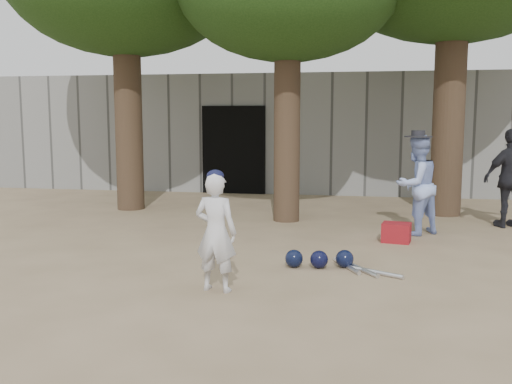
% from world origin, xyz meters
% --- Properties ---
extents(ground, '(70.00, 70.00, 0.00)m').
position_xyz_m(ground, '(0.00, 0.00, 0.00)').
color(ground, '#937C5E').
rests_on(ground, ground).
extents(boy_player, '(0.52, 0.39, 1.31)m').
position_xyz_m(boy_player, '(0.38, -0.25, 0.66)').
color(boy_player, silver).
rests_on(boy_player, ground).
extents(spectator_blue, '(1.01, 0.98, 1.64)m').
position_xyz_m(spectator_blue, '(2.84, 3.33, 0.82)').
color(spectator_blue, '#97AEEA').
rests_on(spectator_blue, ground).
extents(spectator_dark, '(1.09, 0.71, 1.73)m').
position_xyz_m(spectator_dark, '(4.53, 4.25, 0.86)').
color(spectator_dark, black).
rests_on(spectator_dark, ground).
extents(red_bag, '(0.47, 0.39, 0.30)m').
position_xyz_m(red_bag, '(2.50, 2.65, 0.15)').
color(red_bag, maroon).
rests_on(red_bag, ground).
extents(back_building, '(16.00, 5.24, 3.00)m').
position_xyz_m(back_building, '(-0.00, 10.33, 1.50)').
color(back_building, gray).
rests_on(back_building, ground).
extents(helmet_row, '(0.87, 0.33, 0.23)m').
position_xyz_m(helmet_row, '(1.44, 0.93, 0.11)').
color(helmet_row, black).
rests_on(helmet_row, ground).
extents(bat_pile, '(0.87, 0.78, 0.06)m').
position_xyz_m(bat_pile, '(1.96, 0.85, 0.03)').
color(bat_pile, silver).
rests_on(bat_pile, ground).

